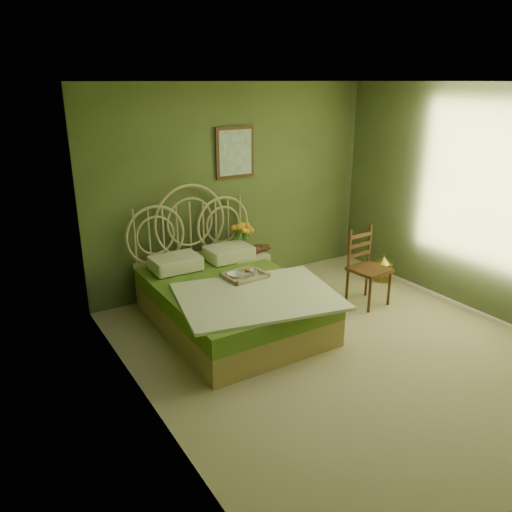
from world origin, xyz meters
TOP-DOWN VIEW (x-y plane):
  - floor at (0.00, 0.00)m, footprint 4.50×4.50m
  - ceiling at (0.00, 0.00)m, footprint 4.50×4.50m
  - wall_back at (0.00, 2.25)m, footprint 4.00×0.00m
  - wall_left at (-2.00, 0.00)m, footprint 0.00×4.50m
  - wall_right at (2.00, 0.00)m, footprint 0.00×4.50m
  - wall_art at (-0.01, 2.22)m, footprint 0.54×0.04m
  - bed at (-0.70, 1.16)m, footprint 1.81×2.29m
  - nightstand at (-0.11, 1.86)m, footprint 0.49×0.49m
  - chair at (1.00, 0.82)m, footprint 0.45×0.45m
  - birdcage at (1.70, 1.18)m, footprint 0.23×0.23m
  - book_lower at (0.07, 1.87)m, footprint 0.20×0.26m
  - book_upper at (0.07, 1.87)m, footprint 0.28×0.30m
  - cereal_bowl at (-0.62, 1.19)m, footprint 0.19×0.19m
  - coffee_cup at (-0.44, 1.08)m, footprint 0.11×0.11m

SIDE VIEW (x-z plane):
  - floor at x=0.00m, z-range 0.00..0.00m
  - birdcage at x=1.70m, z-range 0.00..0.35m
  - bed at x=-0.70m, z-range -0.40..1.02m
  - nightstand at x=-0.11m, z-range -0.14..0.84m
  - chair at x=1.00m, z-range 0.05..1.00m
  - book_lower at x=0.07m, z-range 0.54..0.56m
  - cereal_bowl at x=-0.62m, z-range 0.55..0.59m
  - book_upper at x=0.07m, z-range 0.56..0.58m
  - coffee_cup at x=-0.44m, z-range 0.55..0.63m
  - wall_back at x=0.00m, z-range -0.70..3.30m
  - wall_left at x=-2.00m, z-range -0.95..3.55m
  - wall_right at x=2.00m, z-range -0.95..3.55m
  - wall_art at x=-0.01m, z-range 1.43..2.07m
  - ceiling at x=0.00m, z-range 2.60..2.60m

